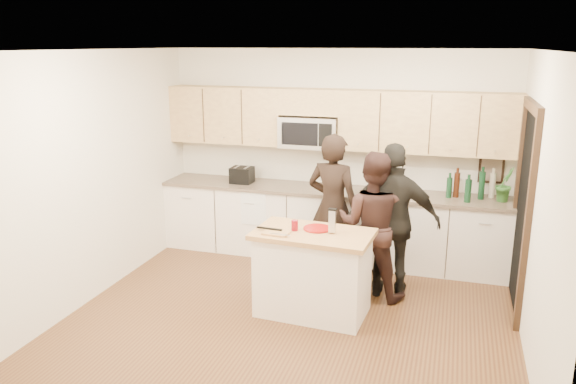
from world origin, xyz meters
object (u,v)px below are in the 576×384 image
(island, at_px, (313,272))
(toaster, at_px, (242,175))
(woman_center, at_px, (373,225))
(woman_left, at_px, (333,207))
(woman_right, at_px, (393,222))

(island, height_order, toaster, toaster)
(woman_center, bearing_deg, woman_left, -29.67)
(island, relative_size, woman_left, 0.71)
(island, bearing_deg, woman_center, 54.08)
(toaster, bearing_deg, woman_center, -26.79)
(island, bearing_deg, woman_left, 94.82)
(island, height_order, woman_right, woman_right)
(woman_center, xyz_separation_m, woman_right, (0.21, 0.06, 0.04))
(woman_left, distance_m, woman_right, 0.82)
(island, xyz_separation_m, woman_right, (0.73, 0.68, 0.41))
(island, xyz_separation_m, toaster, (-1.40, 1.59, 0.59))
(woman_left, bearing_deg, woman_right, 168.21)
(woman_left, relative_size, woman_right, 1.01)
(island, xyz_separation_m, woman_center, (0.52, 0.62, 0.37))
(woman_center, bearing_deg, woman_right, -158.07)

